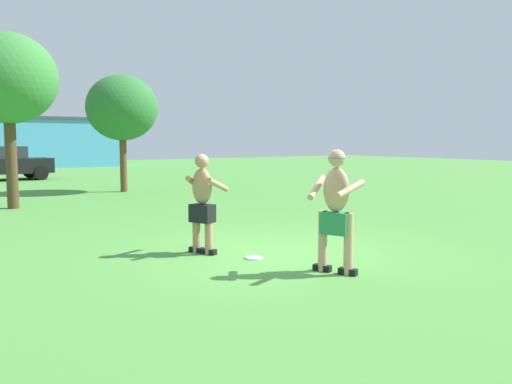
# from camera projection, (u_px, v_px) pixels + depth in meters

# --- Properties ---
(ground_plane) EXTENTS (80.00, 80.00, 0.00)m
(ground_plane) POSITION_uv_depth(u_px,v_px,m) (273.00, 252.00, 8.71)
(ground_plane) COLOR #4C8E3D
(player_with_cap) EXTENTS (0.78, 0.75, 1.76)m
(player_with_cap) POSITION_uv_depth(u_px,v_px,m) (336.00, 205.00, 7.23)
(player_with_cap) COLOR black
(player_with_cap) RESTS_ON ground_plane
(player_in_black) EXTENTS (0.71, 0.84, 1.65)m
(player_in_black) POSITION_uv_depth(u_px,v_px,m) (202.00, 201.00, 8.51)
(player_in_black) COLOR black
(player_in_black) RESTS_ON ground_plane
(frisbee) EXTENTS (0.29, 0.29, 0.03)m
(frisbee) POSITION_uv_depth(u_px,v_px,m) (254.00, 258.00, 8.23)
(frisbee) COLOR white
(frisbee) RESTS_ON ground_plane
(car_black_mid_lot) EXTENTS (4.44, 2.34, 1.58)m
(car_black_mid_lot) POSITION_uv_depth(u_px,v_px,m) (0.00, 163.00, 23.90)
(car_black_mid_lot) COLOR black
(car_black_mid_lot) RESTS_ON ground_plane
(outbuilding_behind_lot) EXTENTS (10.86, 5.97, 3.42)m
(outbuilding_behind_lot) POSITION_uv_depth(u_px,v_px,m) (40.00, 142.00, 36.42)
(outbuilding_behind_lot) COLOR #4C9ED1
(outbuilding_behind_lot) RESTS_ON ground_plane
(tree_left_field) EXTENTS (2.61, 2.61, 4.74)m
(tree_left_field) POSITION_uv_depth(u_px,v_px,m) (7.00, 79.00, 13.89)
(tree_left_field) COLOR #4C3823
(tree_left_field) RESTS_ON ground_plane
(tree_behind_players) EXTENTS (2.53, 2.53, 4.19)m
(tree_behind_players) POSITION_uv_depth(u_px,v_px,m) (122.00, 108.00, 18.55)
(tree_behind_players) COLOR brown
(tree_behind_players) RESTS_ON ground_plane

